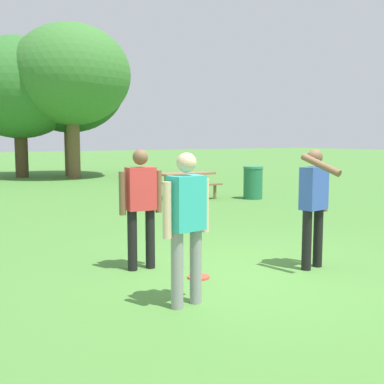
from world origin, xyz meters
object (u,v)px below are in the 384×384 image
tree_slender_mid (19,88)px  tree_back_left (72,75)px  person_thrower (314,199)px  frisbee (199,277)px  tree_back_right (69,86)px  person_catcher (187,219)px  trash_can_beside_table (253,183)px  person_bystander (141,201)px  picnic_table_near (185,180)px

tree_slender_mid → tree_back_left: (1.87, -1.69, 0.52)m
person_thrower → frisbee: person_thrower is taller
frisbee → tree_back_right: (3.96, 17.22, 4.21)m
person_catcher → trash_can_beside_table: bearing=46.2°
tree_back_left → tree_back_right: 1.42m
person_bystander → picnic_table_near: 7.76m
person_catcher → person_bystander: 1.57m
frisbee → tree_back_left: size_ratio=0.04×
tree_slender_mid → tree_back_left: 2.58m
trash_can_beside_table → tree_back_right: (-1.78, 11.32, 3.74)m
frisbee → person_thrower: bearing=-16.1°
person_bystander → tree_back_right: 17.34m
person_catcher → picnic_table_near: (4.77, 7.83, -0.38)m
person_catcher → tree_back_left: tree_back_left is taller
person_bystander → tree_back_right: (4.39, 16.45, 3.28)m
trash_can_beside_table → tree_back_right: tree_back_right is taller
trash_can_beside_table → person_catcher: bearing=-133.8°
frisbee → picnic_table_near: 8.17m
person_bystander → picnic_table_near: size_ratio=0.95×
person_bystander → tree_slender_mid: size_ratio=0.26×
tree_slender_mid → frisbee: bearing=-95.8°
person_thrower → picnic_table_near: size_ratio=0.95×
picnic_table_near → tree_back_left: 9.68m
person_catcher → frisbee: size_ratio=5.74×
picnic_table_near → tree_back_left: bearing=92.9°
person_bystander → frisbee: 1.28m
trash_can_beside_table → person_bystander: bearing=-140.3°
frisbee → picnic_table_near: bearing=59.8°
picnic_table_near → tree_back_right: bearing=90.8°
frisbee → tree_back_right: bearing=77.0°
frisbee → tree_back_left: 16.90m
person_bystander → picnic_table_near: bearing=54.1°
person_thrower → tree_slender_mid: size_ratio=0.26×
frisbee → tree_slender_mid: size_ratio=0.05×
frisbee → tree_back_right: tree_back_right is taller
person_thrower → picnic_table_near: person_thrower is taller
person_thrower → tree_slender_mid: tree_slender_mid is taller
person_bystander → trash_can_beside_table: person_bystander is taller
person_bystander → frisbee: (0.43, -0.77, -0.93)m
person_thrower → trash_can_beside_table: 7.61m
person_bystander → tree_back_left: 16.05m
person_thrower → picnic_table_near: (2.52, 7.50, -0.40)m
person_catcher → tree_slender_mid: size_ratio=0.26×
frisbee → tree_slender_mid: 18.10m
frisbee → person_catcher: bearing=-130.1°
tree_back_left → tree_back_right: bearing=77.3°
person_catcher → trash_can_beside_table: size_ratio=1.71×
picnic_table_near → frisbee: bearing=-120.2°
frisbee → tree_slender_mid: bearing=84.2°
tree_back_right → person_catcher: bearing=-104.4°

